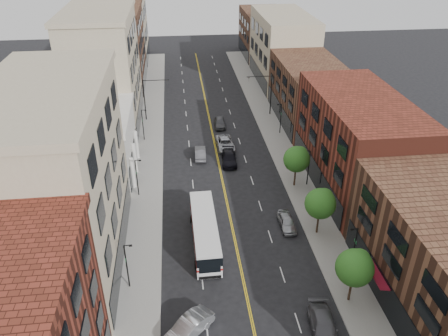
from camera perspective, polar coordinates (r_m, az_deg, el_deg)
name	(u,v)px	position (r m, az deg, el deg)	size (l,w,h in m)	color
sidewalk_left	(150,154)	(66.25, -9.68, 1.78)	(4.00, 110.00, 0.15)	gray
sidewalk_right	(281,147)	(67.88, 7.40, 2.70)	(4.00, 110.00, 0.15)	gray
bldg_l_tanoffice	(59,184)	(44.08, -20.74, -2.01)	(10.00, 22.00, 18.00)	tan
bldg_l_white	(94,145)	(61.84, -16.59, 2.85)	(10.00, 14.00, 8.00)	silver
bldg_l_far_a	(105,71)	(75.63, -15.34, 12.10)	(10.00, 20.00, 18.00)	tan
bldg_l_far_b	(118,48)	(95.10, -13.74, 14.93)	(10.00, 20.00, 15.00)	#522F20
bldg_l_far_c	(124,18)	(112.02, -12.98, 18.54)	(10.00, 16.00, 20.00)	tan
bldg_r_mid	(357,142)	(58.12, 16.97, 3.21)	(10.00, 22.00, 12.00)	#572216
bldg_r_far_a	(310,93)	(76.56, 11.12, 9.65)	(10.00, 20.00, 10.00)	#522F20
bldg_r_far_b	(282,48)	(95.27, 7.62, 15.21)	(10.00, 22.00, 14.00)	tan
bldg_r_far_c	(264,34)	(114.58, 5.20, 17.08)	(10.00, 18.00, 11.00)	#522F20
tree_r_1	(355,266)	(41.19, 16.79, -12.21)	(3.40, 3.40, 5.59)	black
tree_r_2	(321,203)	(48.45, 12.55, -4.43)	(3.40, 3.40, 5.59)	black
tree_r_3	(297,158)	(56.54, 9.54, 1.25)	(3.40, 3.40, 5.59)	black
lamp_l_1	(127,264)	(42.45, -12.56, -12.12)	(0.81, 0.55, 5.05)	black
lamp_l_2	(137,176)	(55.35, -11.29, -0.99)	(0.81, 0.55, 5.05)	black
lamp_l_3	(143,123)	(69.56, -10.53, 5.78)	(0.81, 0.55, 5.05)	black
lamp_r_1	(354,246)	(45.17, 16.63, -9.78)	(0.81, 0.55, 5.05)	black
lamp_r_2	(308,166)	(57.47, 10.96, 0.28)	(0.81, 0.55, 5.05)	black
lamp_r_3	(281,117)	(71.25, 7.40, 6.64)	(0.81, 0.55, 5.05)	black
signal_mast_left	(148,95)	(76.28, -9.85, 9.41)	(4.49, 0.18, 7.20)	black
signal_mast_right	(267,90)	(77.74, 5.65, 10.10)	(4.49, 0.18, 7.20)	black
city_bus	(205,230)	(47.35, -2.53, -8.12)	(2.89, 11.62, 2.98)	silver
car_angle_b	(188,328)	(39.36, -4.68, -20.10)	(1.72, 4.94, 1.63)	silver
car_parked_mid	(324,327)	(40.24, 12.88, -19.62)	(2.16, 5.30, 1.54)	#504F55
car_parked_far	(287,222)	(50.70, 8.22, -6.96)	(1.68, 4.18, 1.43)	#9DA0A5
car_lane_behind	(200,153)	(64.33, -3.12, 1.96)	(1.56, 4.48, 1.48)	#4F4F54
car_lane_a	(229,158)	(62.83, 0.66, 1.29)	(2.09, 5.15, 1.49)	black
car_lane_b	(225,144)	(66.92, 0.17, 3.21)	(2.54, 5.52, 1.53)	#BABCC3
car_lane_c	(220,123)	(74.05, -0.55, 5.96)	(1.79, 4.45, 1.52)	#48494D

